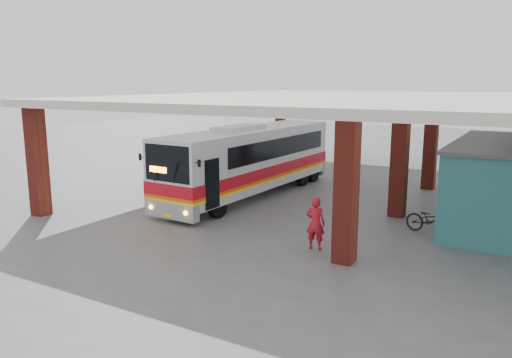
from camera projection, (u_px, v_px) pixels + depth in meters
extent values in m
plane|color=#515154|center=(296.00, 223.00, 18.92)|extent=(90.00, 90.00, 0.00)
cube|color=maroon|center=(346.00, 191.00, 14.48)|extent=(0.60, 0.60, 4.35)
cube|color=maroon|center=(399.00, 162.00, 19.57)|extent=(0.60, 0.60, 4.35)
cube|color=maroon|center=(431.00, 146.00, 24.66)|extent=(0.60, 0.60, 4.35)
cube|color=maroon|center=(37.00, 162.00, 19.78)|extent=(0.60, 0.60, 4.35)
cube|color=maroon|center=(280.00, 124.00, 37.61)|extent=(0.60, 0.60, 4.35)
cube|color=beige|center=(368.00, 99.00, 23.33)|extent=(21.00, 23.00, 0.30)
cube|color=#133630|center=(448.00, 199.00, 18.39)|extent=(0.08, 0.95, 2.10)
cube|color=black|center=(462.00, 167.00, 20.79)|extent=(0.08, 1.20, 1.00)
cube|color=black|center=(461.00, 167.00, 20.80)|extent=(0.04, 1.30, 1.10)
cube|color=silver|center=(251.00, 157.00, 23.27)|extent=(2.79, 11.56, 2.68)
cube|color=silver|center=(239.00, 128.00, 22.20)|extent=(1.25, 2.91, 0.24)
cube|color=#9A9A9F|center=(171.00, 210.00, 18.89)|extent=(2.42, 0.47, 0.67)
cube|color=#B90C1A|center=(251.00, 168.00, 23.37)|extent=(2.83, 11.56, 0.48)
cube|color=#F2520D|center=(251.00, 175.00, 23.43)|extent=(2.83, 11.56, 0.12)
cube|color=yellow|center=(251.00, 177.00, 23.45)|extent=(2.83, 11.56, 0.10)
cube|color=black|center=(168.00, 163.00, 18.43)|extent=(2.15, 0.18, 1.39)
cube|color=black|center=(239.00, 144.00, 24.44)|extent=(0.35, 8.61, 0.86)
cube|color=black|center=(281.00, 147.00, 23.18)|extent=(0.35, 8.61, 0.86)
cube|color=#FF5905|center=(158.00, 170.00, 18.66)|extent=(0.81, 0.08, 0.21)
sphere|color=orange|center=(151.00, 207.00, 19.16)|extent=(0.17, 0.17, 0.17)
sphere|color=orange|center=(186.00, 213.00, 18.26)|extent=(0.17, 0.17, 0.17)
cube|color=yellow|center=(168.00, 216.00, 18.75)|extent=(0.43, 0.05, 0.11)
cylinder|color=black|center=(178.00, 199.00, 20.71)|extent=(0.34, 0.97, 0.96)
cylinder|color=black|center=(217.00, 206.00, 19.65)|extent=(0.34, 0.97, 0.96)
cylinder|color=black|center=(269.00, 173.00, 26.84)|extent=(0.34, 0.97, 0.96)
cylinder|color=black|center=(302.00, 176.00, 25.78)|extent=(0.34, 0.97, 0.96)
cylinder|color=black|center=(280.00, 169.00, 27.87)|extent=(0.34, 0.97, 0.96)
cylinder|color=black|center=(313.00, 173.00, 26.81)|extent=(0.34, 0.97, 0.96)
imported|color=black|center=(432.00, 220.00, 17.51)|extent=(2.04, 1.09, 1.02)
imported|color=#B51624|center=(315.00, 223.00, 15.87)|extent=(0.67, 0.48, 1.72)
cube|color=red|center=(451.00, 194.00, 22.95)|extent=(0.43, 0.43, 0.06)
cube|color=red|center=(456.00, 188.00, 22.81)|extent=(0.06, 0.42, 0.59)
cylinder|color=black|center=(446.00, 196.00, 22.93)|extent=(0.03, 0.03, 0.20)
cylinder|color=black|center=(454.00, 197.00, 22.75)|extent=(0.03, 0.03, 0.20)
cylinder|color=black|center=(448.00, 195.00, 23.21)|extent=(0.03, 0.03, 0.20)
cylinder|color=black|center=(455.00, 196.00, 23.03)|extent=(0.03, 0.03, 0.20)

